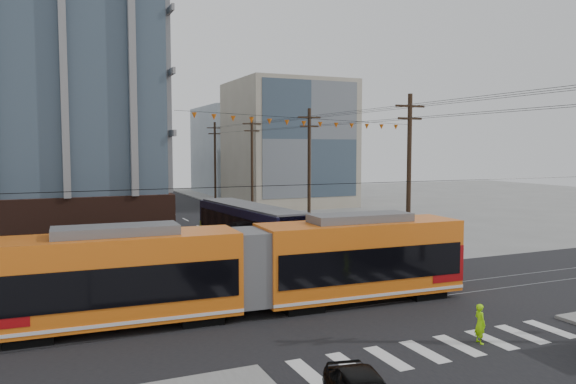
# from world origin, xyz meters

# --- Properties ---
(ground) EXTENTS (160.00, 160.00, 0.00)m
(ground) POSITION_xyz_m (0.00, 0.00, 0.00)
(ground) COLOR slate
(bg_bldg_nw_near) EXTENTS (18.00, 16.00, 18.00)m
(bg_bldg_nw_near) POSITION_xyz_m (-17.00, 52.00, 9.00)
(bg_bldg_nw_near) COLOR #8C99A5
(bg_bldg_nw_near) RESTS_ON ground
(bg_bldg_ne_near) EXTENTS (14.00, 14.00, 16.00)m
(bg_bldg_ne_near) POSITION_xyz_m (16.00, 48.00, 8.00)
(bg_bldg_ne_near) COLOR gray
(bg_bldg_ne_near) RESTS_ON ground
(bg_bldg_nw_far) EXTENTS (16.00, 18.00, 20.00)m
(bg_bldg_nw_far) POSITION_xyz_m (-14.00, 72.00, 10.00)
(bg_bldg_nw_far) COLOR gray
(bg_bldg_nw_far) RESTS_ON ground
(bg_bldg_ne_far) EXTENTS (16.00, 16.00, 14.00)m
(bg_bldg_ne_far) POSITION_xyz_m (18.00, 68.00, 7.00)
(bg_bldg_ne_far) COLOR #8C99A5
(bg_bldg_ne_far) RESTS_ON ground
(utility_pole_far) EXTENTS (0.30, 0.30, 11.00)m
(utility_pole_far) POSITION_xyz_m (8.50, 56.00, 5.50)
(utility_pole_far) COLOR black
(utility_pole_far) RESTS_ON ground
(streetcar) EXTENTS (21.58, 3.85, 4.14)m
(streetcar) POSITION_xyz_m (-5.10, 4.18, 2.07)
(streetcar) COLOR orange
(streetcar) RESTS_ON ground
(city_bus) EXTENTS (4.00, 12.98, 3.62)m
(city_bus) POSITION_xyz_m (-0.32, 17.13, 1.81)
(city_bus) COLOR black
(city_bus) RESTS_ON ground
(parked_car_silver) EXTENTS (1.58, 4.44, 1.46)m
(parked_car_silver) POSITION_xyz_m (-5.08, 12.49, 0.73)
(parked_car_silver) COLOR #B3B3B3
(parked_car_silver) RESTS_ON ground
(parked_car_white) EXTENTS (2.71, 5.35, 1.49)m
(parked_car_white) POSITION_xyz_m (-5.83, 19.64, 0.74)
(parked_car_white) COLOR #B3B3B3
(parked_car_white) RESTS_ON ground
(parked_car_grey) EXTENTS (3.30, 5.48, 1.42)m
(parked_car_grey) POSITION_xyz_m (-6.05, 23.84, 0.71)
(parked_car_grey) COLOR gray
(parked_car_grey) RESTS_ON ground
(pedestrian) EXTENTS (0.46, 0.62, 1.55)m
(pedestrian) POSITION_xyz_m (1.71, -3.11, 0.77)
(pedestrian) COLOR #A0FF0C
(pedestrian) RESTS_ON ground
(jersey_barrier) EXTENTS (2.36, 4.55, 0.89)m
(jersey_barrier) POSITION_xyz_m (8.30, 11.02, 0.45)
(jersey_barrier) COLOR slate
(jersey_barrier) RESTS_ON ground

